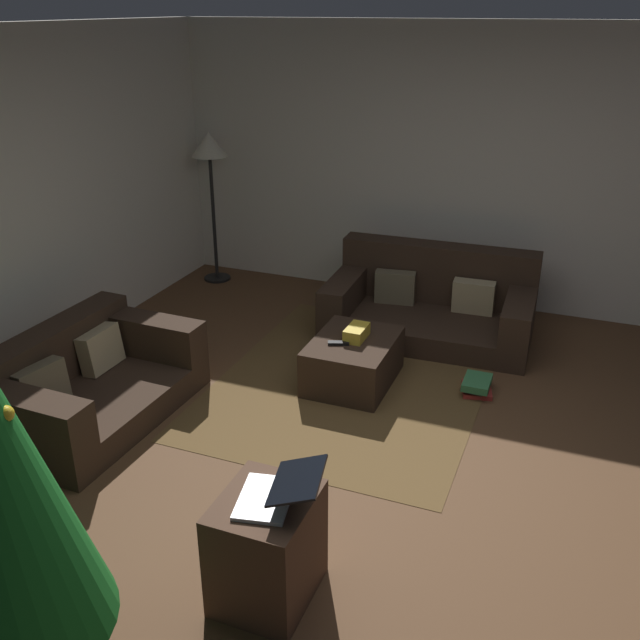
% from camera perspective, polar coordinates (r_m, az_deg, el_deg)
% --- Properties ---
extents(ground_plane, '(6.40, 6.40, 0.00)m').
position_cam_1_polar(ground_plane, '(4.57, 5.31, -12.54)').
color(ground_plane, brown).
extents(corner_partition, '(0.12, 6.40, 2.60)m').
position_cam_1_polar(corner_partition, '(6.90, 13.42, 11.57)').
color(corner_partition, silver).
rests_on(corner_partition, ground_plane).
extents(couch_left, '(1.55, 1.01, 0.61)m').
position_cam_1_polar(couch_left, '(5.34, -18.51, -4.83)').
color(couch_left, '#332319').
rests_on(couch_left, ground_plane).
extents(couch_right, '(1.05, 1.81, 0.74)m').
position_cam_1_polar(couch_right, '(6.43, 8.96, 1.34)').
color(couch_right, '#332319').
rests_on(couch_right, ground_plane).
extents(ottoman, '(0.79, 0.60, 0.36)m').
position_cam_1_polar(ottoman, '(5.52, 2.67, -3.32)').
color(ottoman, '#332319').
rests_on(ottoman, ground_plane).
extents(gift_box, '(0.25, 0.14, 0.10)m').
position_cam_1_polar(gift_box, '(5.44, 2.95, -1.02)').
color(gift_box, gold).
rests_on(gift_box, ottoman).
extents(tv_remote, '(0.10, 0.17, 0.02)m').
position_cam_1_polar(tv_remote, '(5.36, 1.49, -1.87)').
color(tv_remote, black).
rests_on(tv_remote, ottoman).
extents(side_table, '(0.52, 0.44, 0.58)m').
position_cam_1_polar(side_table, '(3.65, -4.28, -17.77)').
color(side_table, '#4C3323').
rests_on(side_table, ground_plane).
extents(laptop, '(0.42, 0.46, 0.18)m').
position_cam_1_polar(laptop, '(3.42, -3.48, -13.59)').
color(laptop, silver).
rests_on(laptop, side_table).
extents(book_stack, '(0.32, 0.27, 0.12)m').
position_cam_1_polar(book_stack, '(5.55, 12.46, -5.16)').
color(book_stack, '#B7332D').
rests_on(book_stack, ground_plane).
extents(corner_lamp, '(0.36, 0.36, 1.56)m').
position_cam_1_polar(corner_lamp, '(7.40, -8.84, 12.90)').
color(corner_lamp, black).
rests_on(corner_lamp, ground_plane).
extents(area_rug, '(2.60, 2.00, 0.01)m').
position_cam_1_polar(area_rug, '(5.60, 2.64, -4.95)').
color(area_rug, brown).
rests_on(area_rug, ground_plane).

